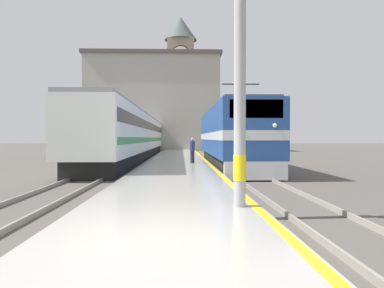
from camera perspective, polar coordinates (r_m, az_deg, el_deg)
ground_plane at (r=36.22m, az=-2.06°, el=-2.12°), size 200.00×200.00×0.00m
platform at (r=31.22m, az=-2.13°, el=-2.30°), size 4.26×140.00×0.33m
rail_track_near at (r=31.40m, az=4.26°, el=-2.53°), size 2.83×140.00×0.16m
rail_track_far at (r=31.51m, az=-9.31°, el=-2.52°), size 2.83×140.00×0.16m
locomotive_train at (r=24.74m, az=5.84°, el=1.09°), size 2.92×17.35×4.87m
passenger_train at (r=35.69m, az=-8.40°, el=1.31°), size 2.92×39.44×4.03m
catenary_mast at (r=9.08m, az=7.66°, el=17.58°), size 2.17×0.29×8.51m
person_on_platform at (r=23.75m, az=0.05°, el=-0.90°), size 0.34×0.34×1.60m
clock_tower at (r=63.73m, az=-1.74°, el=9.96°), size 5.42×5.42×22.21m
station_building at (r=56.56m, az=-5.84°, el=6.14°), size 19.59×9.68×14.11m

